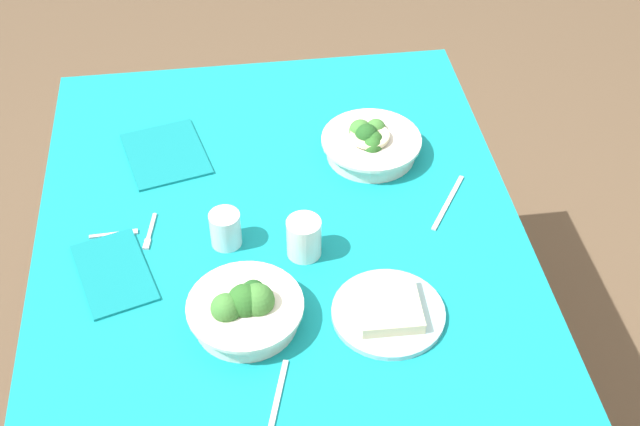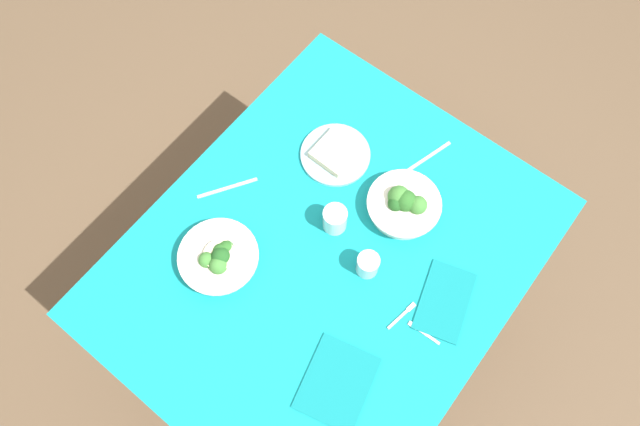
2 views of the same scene
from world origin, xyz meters
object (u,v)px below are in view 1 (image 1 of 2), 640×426
(napkin_folded_lower, at_px, (114,272))
(table_knife_right, at_px, (276,403))
(broccoli_bowl_near, at_px, (245,309))
(bread_side_plate, at_px, (388,311))
(water_glass_side, at_px, (304,238))
(napkin_folded_upper, at_px, (166,154))
(water_glass_center, at_px, (225,229))
(fork_by_near_bowl, at_px, (116,234))
(fork_by_far_bowl, at_px, (150,233))
(table_knife_left, at_px, (448,202))
(broccoli_bowl_far, at_px, (370,144))

(napkin_folded_lower, bearing_deg, table_knife_right, 40.14)
(broccoli_bowl_near, relative_size, bread_side_plate, 1.01)
(bread_side_plate, height_order, napkin_folded_lower, bread_side_plate)
(water_glass_side, relative_size, napkin_folded_upper, 0.41)
(table_knife_right, bearing_deg, bread_side_plate, 142.78)
(water_glass_center, xyz_separation_m, fork_by_near_bowl, (-0.05, -0.23, -0.04))
(napkin_folded_lower, bearing_deg, napkin_folded_upper, 164.24)
(fork_by_near_bowl, xyz_separation_m, napkin_folded_upper, (-0.25, 0.10, 0.00))
(water_glass_center, xyz_separation_m, water_glass_side, (0.05, 0.16, 0.00))
(water_glass_center, bearing_deg, fork_by_near_bowl, -102.90)
(water_glass_side, relative_size, fork_by_far_bowl, 0.82)
(water_glass_side, bearing_deg, fork_by_near_bowl, -105.01)
(bread_side_plate, height_order, table_knife_right, bread_side_plate)
(broccoli_bowl_near, height_order, table_knife_left, broccoli_bowl_near)
(broccoli_bowl_far, height_order, table_knife_right, broccoli_bowl_far)
(fork_by_far_bowl, height_order, fork_by_near_bowl, same)
(broccoli_bowl_near, xyz_separation_m, table_knife_left, (-0.27, 0.46, -0.03))
(table_knife_left, xyz_separation_m, napkin_folded_lower, (0.11, -0.72, 0.00))
(broccoli_bowl_far, height_order, water_glass_side, same)
(bread_side_plate, distance_m, table_knife_left, 0.35)
(fork_by_near_bowl, bearing_deg, table_knife_left, -1.74)
(water_glass_side, xyz_separation_m, table_knife_left, (-0.11, 0.33, -0.04))
(water_glass_side, xyz_separation_m, napkin_folded_lower, (0.01, -0.39, -0.04))
(fork_by_near_bowl, xyz_separation_m, table_knife_right, (0.46, 0.29, -0.00))
(table_knife_right, height_order, napkin_folded_upper, napkin_folded_upper)
(broccoli_bowl_far, distance_m, broccoli_bowl_near, 0.56)
(broccoli_bowl_far, bearing_deg, table_knife_left, 36.92)
(fork_by_near_bowl, bearing_deg, water_glass_center, -14.98)
(broccoli_bowl_far, bearing_deg, fork_by_far_bowl, -68.71)
(broccoli_bowl_near, bearing_deg, napkin_folded_upper, -163.74)
(broccoli_bowl_far, xyz_separation_m, broccoli_bowl_near, (0.46, -0.32, 0.00))
(bread_side_plate, distance_m, napkin_folded_upper, 0.69)
(fork_by_far_bowl, bearing_deg, water_glass_side, 82.88)
(table_knife_right, relative_size, napkin_folded_lower, 0.86)
(water_glass_center, xyz_separation_m, napkin_folded_upper, (-0.31, -0.13, -0.04))
(broccoli_bowl_far, relative_size, water_glass_center, 2.95)
(napkin_folded_upper, bearing_deg, fork_by_near_bowl, -22.15)
(water_glass_side, relative_size, napkin_folded_lower, 0.41)
(water_glass_center, relative_size, napkin_folded_upper, 0.36)
(broccoli_bowl_near, height_order, water_glass_center, broccoli_bowl_near)
(water_glass_center, relative_size, table_knife_right, 0.43)
(broccoli_bowl_far, distance_m, fork_by_far_bowl, 0.54)
(broccoli_bowl_near, relative_size, napkin_folded_upper, 1.03)
(water_glass_center, relative_size, fork_by_near_bowl, 0.77)
(broccoli_bowl_far, xyz_separation_m, water_glass_center, (0.24, -0.35, 0.01))
(table_knife_right, bearing_deg, table_knife_left, 154.08)
(napkin_folded_lower, bearing_deg, bread_side_plate, 71.23)
(bread_side_plate, distance_m, napkin_folded_lower, 0.56)
(fork_by_far_bowl, relative_size, table_knife_right, 0.58)
(broccoli_bowl_far, xyz_separation_m, table_knife_right, (0.65, -0.28, -0.03))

